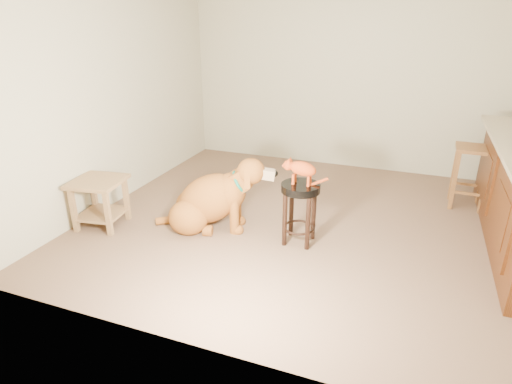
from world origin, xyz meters
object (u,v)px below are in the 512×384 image
at_px(padded_stool, 300,201).
at_px(side_table, 99,196).
at_px(golden_retriever, 211,200).
at_px(tabby_kitten, 300,169).
at_px(wood_stool, 469,176).

bearing_deg(padded_stool, side_table, -169.15).
relative_size(golden_retriever, tabby_kitten, 2.90).
bearing_deg(side_table, tabby_kitten, 10.93).
bearing_deg(side_table, golden_retriever, 18.45).
distance_m(padded_stool, tabby_kitten, 0.31).
bearing_deg(tabby_kitten, padded_stool, -5.72).
height_order(golden_retriever, tabby_kitten, tabby_kitten).
height_order(wood_stool, side_table, wood_stool).
distance_m(wood_stool, golden_retriever, 2.86).
xyz_separation_m(padded_stool, side_table, (-1.97, -0.38, -0.09)).
distance_m(padded_stool, side_table, 2.01).
distance_m(wood_stool, tabby_kitten, 2.16).
bearing_deg(padded_stool, tabby_kitten, 174.38).
bearing_deg(wood_stool, side_table, -152.15).
bearing_deg(tabby_kitten, wood_stool, 43.59).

